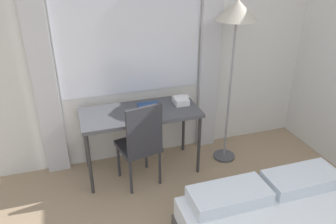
# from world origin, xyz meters

# --- Properties ---
(wall_back_with_window) EXTENTS (4.88, 0.13, 2.70)m
(wall_back_with_window) POSITION_xyz_m (-0.04, 2.76, 1.35)
(wall_back_with_window) COLOR silver
(wall_back_with_window) RESTS_ON ground_plane
(desk) EXTENTS (1.28, 0.58, 0.76)m
(desk) POSITION_xyz_m (-0.27, 2.40, 0.70)
(desk) COLOR #4C4C51
(desk) RESTS_ON ground_plane
(desk_chair) EXTENTS (0.47, 0.47, 0.98)m
(desk_chair) POSITION_xyz_m (-0.33, 2.14, 0.54)
(desk_chair) COLOR #333338
(desk_chair) RESTS_ON ground_plane
(standing_lamp) EXTENTS (0.43, 0.43, 1.88)m
(standing_lamp) POSITION_xyz_m (0.76, 2.33, 1.67)
(standing_lamp) COLOR #4C4C51
(standing_lamp) RESTS_ON ground_plane
(telephone) EXTENTS (0.18, 0.18, 0.09)m
(telephone) POSITION_xyz_m (0.21, 2.45, 0.80)
(telephone) COLOR white
(telephone) RESTS_ON desk
(book) EXTENTS (0.25, 0.22, 0.02)m
(book) POSITION_xyz_m (-0.15, 2.46, 0.77)
(book) COLOR navy
(book) RESTS_ON desk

